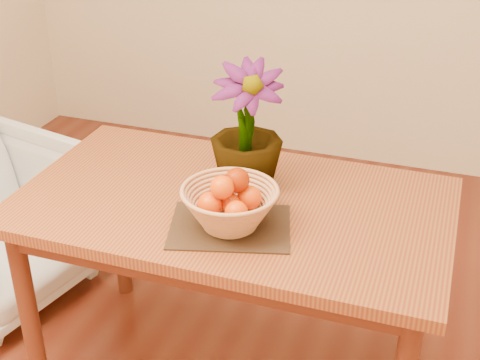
% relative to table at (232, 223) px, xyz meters
% --- Properties ---
extents(table, '(1.40, 0.80, 0.75)m').
position_rel_table_xyz_m(table, '(0.00, 0.00, 0.00)').
color(table, brown).
rests_on(table, floor).
extents(placemat, '(0.42, 0.36, 0.01)m').
position_rel_table_xyz_m(placemat, '(0.05, -0.16, 0.09)').
color(placemat, '#332112').
rests_on(placemat, table).
extents(wicker_basket, '(0.29, 0.29, 0.12)m').
position_rel_table_xyz_m(wicker_basket, '(0.05, -0.16, 0.15)').
color(wicker_basket, tan).
rests_on(wicker_basket, placemat).
extents(orange_pile, '(0.17, 0.16, 0.13)m').
position_rel_table_xyz_m(orange_pile, '(0.05, -0.15, 0.20)').
color(orange_pile, '#D24003').
rests_on(orange_pile, wicker_basket).
extents(potted_plant, '(0.30, 0.30, 0.42)m').
position_rel_table_xyz_m(potted_plant, '(0.01, 0.11, 0.30)').
color(potted_plant, '#1B4313').
rests_on(potted_plant, table).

